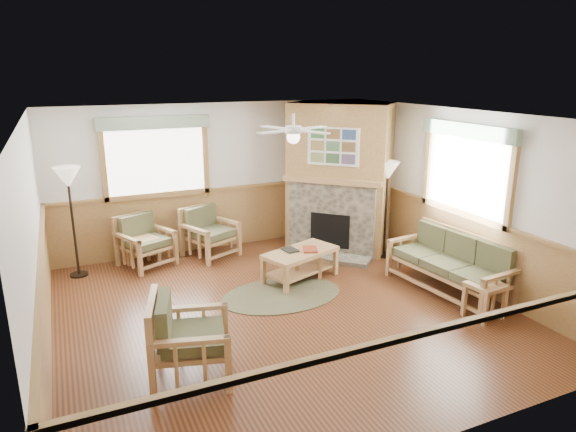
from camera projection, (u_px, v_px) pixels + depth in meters
name	position (u px, v px, depth m)	size (l,w,h in m)	color
floor	(283.00, 310.00, 7.23)	(6.00, 6.00, 0.01)	#542C17
ceiling	(282.00, 116.00, 6.49)	(6.00, 6.00, 0.01)	white
wall_back	(217.00, 177.00, 9.49)	(6.00, 0.02, 2.70)	white
wall_front	(428.00, 310.00, 4.23)	(6.00, 0.02, 2.70)	white
wall_left	(34.00, 249.00, 5.67)	(0.02, 6.00, 2.70)	white
wall_right	(457.00, 196.00, 8.04)	(0.02, 6.00, 2.70)	white
wainscot	(282.00, 274.00, 7.08)	(6.00, 6.00, 1.10)	olive
fireplace	(339.00, 177.00, 9.47)	(2.20, 2.20, 2.70)	olive
window_back	(153.00, 114.00, 8.70)	(1.90, 0.16, 1.50)	white
window_right	(472.00, 121.00, 7.53)	(0.16, 1.90, 1.50)	white
ceiling_fan	(293.00, 116.00, 6.88)	(1.24, 1.24, 0.36)	white
sofa	(449.00, 264.00, 7.72)	(0.79, 1.93, 0.89)	#AB7F4F
armchair_back_left	(146.00, 241.00, 8.78)	(0.78, 0.78, 0.87)	#AB7F4F
armchair_back_right	(210.00, 232.00, 9.22)	(0.80, 0.80, 0.89)	#AB7F4F
armchair_left	(191.00, 337.00, 5.56)	(0.84, 0.84, 0.94)	#AB7F4F
coffee_table	(300.00, 265.00, 8.23)	(1.22, 0.61, 0.49)	#AB7F4F
end_table_chairs	(144.00, 252.00, 8.81)	(0.44, 0.43, 0.50)	#AB7F4F
end_table_sofa	(484.00, 300.00, 6.96)	(0.44, 0.42, 0.49)	#AB7F4F
footstool	(308.00, 265.00, 8.38)	(0.45, 0.45, 0.39)	#AB7F4F
braided_rug	(281.00, 295.00, 7.71)	(1.85, 1.85, 0.01)	#4A472E
floor_lamp_left	(73.00, 222.00, 8.19)	(0.42, 0.42, 1.82)	black
floor_lamp_right	(386.00, 210.00, 9.08)	(0.40, 0.40, 1.74)	black
book_red	(310.00, 248.00, 8.17)	(0.22, 0.30, 0.03)	maroon
book_dark	(290.00, 249.00, 8.16)	(0.20, 0.27, 0.03)	black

